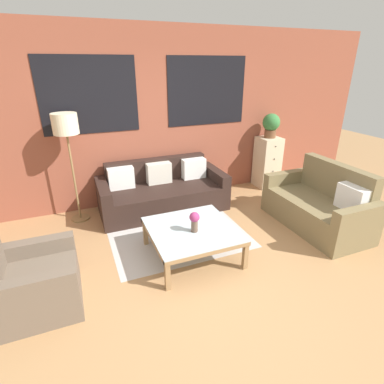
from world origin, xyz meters
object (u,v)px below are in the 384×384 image
object	(u,v)px
drawer_cabinet	(267,162)
settee_vintage	(319,206)
coffee_table	(192,232)
floor_lamp	(66,130)
couch_dark	(162,192)
armchair_corner	(31,284)
potted_plant	(271,124)
flower_vase	(194,220)

from	to	relation	value
drawer_cabinet	settee_vintage	bearing A→B (deg)	-97.68
coffee_table	settee_vintage	bearing A→B (deg)	0.15
floor_lamp	drawer_cabinet	xyz separation A→B (m)	(3.48, 0.08, -0.91)
couch_dark	armchair_corner	world-z (taller)	armchair_corner
coffee_table	potted_plant	world-z (taller)	potted_plant
armchair_corner	floor_lamp	distance (m)	2.15
settee_vintage	potted_plant	size ratio (longest dim) A/B	3.52
settee_vintage	coffee_table	distance (m)	2.02
coffee_table	potted_plant	distance (m)	2.90
settee_vintage	floor_lamp	size ratio (longest dim) A/B	0.96
coffee_table	flower_vase	size ratio (longest dim) A/B	4.07
couch_dark	potted_plant	bearing A→B (deg)	5.36
couch_dark	potted_plant	distance (m)	2.38
settee_vintage	potted_plant	xyz separation A→B (m)	(0.22, 1.63, 0.90)
settee_vintage	potted_plant	bearing A→B (deg)	82.32
settee_vintage	floor_lamp	xyz separation A→B (m)	(-3.26, 1.55, 1.08)
potted_plant	settee_vintage	bearing A→B (deg)	-97.68
floor_lamp	settee_vintage	bearing A→B (deg)	-25.42
flower_vase	settee_vintage	bearing A→B (deg)	2.21
couch_dark	drawer_cabinet	distance (m)	2.20
floor_lamp	drawer_cabinet	world-z (taller)	floor_lamp
armchair_corner	coffee_table	world-z (taller)	armchair_corner
armchair_corner	coffee_table	size ratio (longest dim) A/B	0.82
flower_vase	armchair_corner	bearing A→B (deg)	-175.75
armchair_corner	flower_vase	distance (m)	1.79
couch_dark	flower_vase	world-z (taller)	couch_dark
floor_lamp	coffee_table	bearing A→B (deg)	-51.31
flower_vase	couch_dark	bearing A→B (deg)	87.87
coffee_table	flower_vase	world-z (taller)	flower_vase
floor_lamp	couch_dark	bearing A→B (deg)	-5.39
settee_vintage	drawer_cabinet	bearing A→B (deg)	82.32
potted_plant	flower_vase	xyz separation A→B (m)	(-2.24, -1.71, -0.67)
floor_lamp	drawer_cabinet	distance (m)	3.60
settee_vintage	drawer_cabinet	size ratio (longest dim) A/B	1.61
armchair_corner	flower_vase	world-z (taller)	armchair_corner
floor_lamp	flower_vase	size ratio (longest dim) A/B	6.42
couch_dark	settee_vintage	distance (m)	2.43
couch_dark	flower_vase	size ratio (longest dim) A/B	8.03
settee_vintage	couch_dark	bearing A→B (deg)	143.92
settee_vintage	floor_lamp	bearing A→B (deg)	154.58
coffee_table	potted_plant	xyz separation A→B (m)	(2.24, 1.64, 0.87)
armchair_corner	flower_vase	size ratio (longest dim) A/B	3.34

